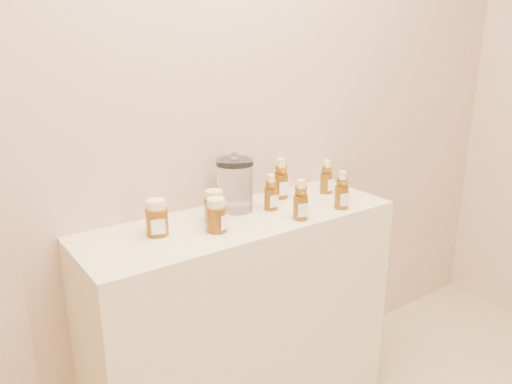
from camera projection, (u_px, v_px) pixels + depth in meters
wall_back at (210, 89)px, 1.84m from camera, size 3.50×0.02×2.70m
display_table at (243, 325)px, 1.96m from camera, size 1.20×0.40×0.90m
bear_bottle_back_left at (271, 190)px, 1.89m from camera, size 0.06×0.06×0.16m
bear_bottle_back_mid at (281, 176)px, 2.02m from camera, size 0.08×0.08×0.19m
bear_bottle_back_right at (327, 175)px, 2.09m from camera, size 0.06×0.06×0.16m
bear_bottle_front_left at (301, 197)px, 1.79m from camera, size 0.07×0.07×0.17m
bear_bottle_front_right at (342, 188)px, 1.90m from camera, size 0.07×0.07×0.17m
honey_jar_left at (157, 217)px, 1.66m from camera, size 0.10×0.10×0.12m
honey_jar_back at (214, 206)px, 1.77m from camera, size 0.10×0.10×0.12m
honey_jar_front at (216, 215)px, 1.69m from camera, size 0.10×0.10×0.12m
glass_canister at (235, 182)px, 1.87m from camera, size 0.14×0.14×0.22m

